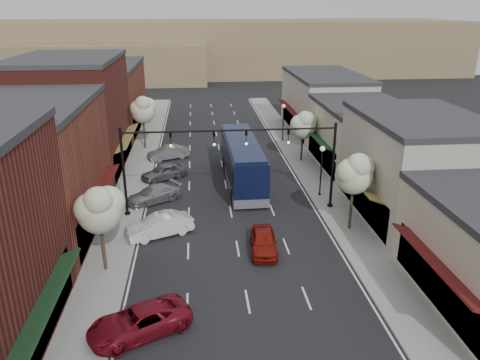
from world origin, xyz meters
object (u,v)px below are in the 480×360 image
object	(u,v)px
signal_mast_right	(303,154)
parked_car_c	(153,194)
parked_car_a	(139,322)
tree_right_near	(355,172)
coach_bus	(242,161)
lamp_post_near	(322,163)
tree_right_far	(303,124)
tree_left_near	(100,208)
red_hatchback	(264,241)
signal_mast_left	(155,158)
parked_car_d	(164,172)
tree_left_far	(143,109)
parked_car_b	(159,226)
lamp_post_far	(283,116)
parked_car_e	(168,153)

from	to	relation	value
signal_mast_right	parked_car_c	world-z (taller)	signal_mast_right
signal_mast_right	parked_car_a	bearing A→B (deg)	-128.43
tree_right_near	coach_bus	world-z (taller)	tree_right_near
lamp_post_near	tree_right_far	bearing A→B (deg)	86.69
signal_mast_right	tree_left_near	xyz separation A→B (m)	(-13.87, -8.05, -0.40)
tree_left_near	red_hatchback	distance (m)	10.64
tree_left_near	tree_right_near	bearing A→B (deg)	13.55
signal_mast_left	tree_right_far	size ratio (longest dim) A/B	1.51
parked_car_c	red_hatchback	bearing A→B (deg)	7.57
coach_bus	parked_car_d	world-z (taller)	coach_bus
tree_left_near	coach_bus	xyz separation A→B (m)	(9.80, 14.52, -2.15)
tree_left_near	lamp_post_near	bearing A→B (deg)	33.33
parked_car_d	tree_left_far	bearing A→B (deg)	162.35
parked_car_d	parked_car_b	bearing A→B (deg)	-30.60
tree_right_near	tree_left_far	size ratio (longest dim) A/B	0.97
coach_bus	parked_car_a	bearing A→B (deg)	-110.13
lamp_post_far	red_hatchback	xyz separation A→B (m)	(-6.13, -26.49, -2.29)
coach_bus	parked_car_e	distance (m)	10.51
tree_right_far	parked_car_e	distance (m)	14.43
tree_left_far	coach_bus	xyz separation A→B (m)	(9.80, -11.48, -2.54)
signal_mast_left	parked_car_a	xyz separation A→B (m)	(0.02, -14.14, -3.91)
parked_car_c	lamp_post_far	bearing A→B (deg)	107.83
tree_right_near	red_hatchback	size ratio (longest dim) A/B	1.41
coach_bus	parked_car_a	size ratio (longest dim) A/B	2.57
parked_car_d	parked_car_a	bearing A→B (deg)	-32.19
parked_car_b	parked_car_e	world-z (taller)	parked_car_b
signal_mast_right	tree_left_far	xyz separation A→B (m)	(-13.87, 17.95, -0.02)
red_hatchback	lamp_post_far	bearing A→B (deg)	81.61
tree_right_far	tree_left_far	bearing A→B (deg)	160.13
signal_mast_right	signal_mast_left	world-z (taller)	same
signal_mast_right	coach_bus	distance (m)	8.06
signal_mast_left	lamp_post_far	bearing A→B (deg)	56.14
parked_car_e	tree_right_near	bearing A→B (deg)	13.86
tree_left_near	coach_bus	size ratio (longest dim) A/B	0.43
lamp_post_near	parked_car_d	bearing A→B (deg)	157.89
tree_left_near	parked_car_d	distance (m)	16.60
lamp_post_near	parked_car_a	bearing A→B (deg)	-128.84
parked_car_d	signal_mast_left	bearing A→B (deg)	-32.12
tree_right_far	signal_mast_left	bearing A→B (deg)	-139.46
red_hatchback	parked_car_e	bearing A→B (deg)	113.93
parked_car_b	parked_car_d	xyz separation A→B (m)	(-0.34, 11.53, -0.04)
parked_car_b	parked_car_c	world-z (taller)	parked_car_b
signal_mast_left	tree_right_far	distance (m)	18.39
signal_mast_right	parked_car_a	xyz separation A→B (m)	(-11.22, -14.14, -3.91)
parked_car_d	parked_car_c	bearing A→B (deg)	-38.17
tree_right_near	parked_car_c	distance (m)	16.42
coach_bus	tree_left_near	bearing A→B (deg)	-125.01
signal_mast_left	parked_car_c	distance (m)	4.74
tree_left_far	lamp_post_far	xyz separation A→B (m)	(16.05, 2.06, -1.60)
tree_left_far	parked_car_b	bearing A→B (deg)	-82.19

